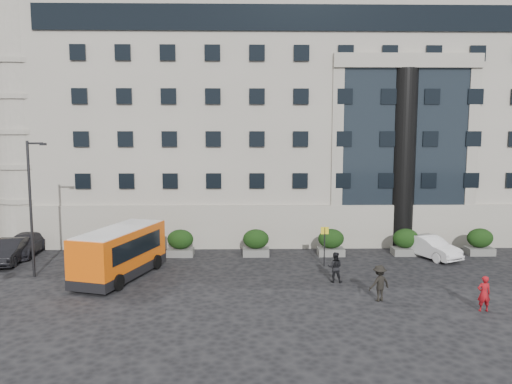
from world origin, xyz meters
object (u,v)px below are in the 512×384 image
at_px(hedge_d, 406,242).
at_px(hedge_e, 480,241).
at_px(parked_car_b, 9,251).
at_px(white_taxi, 430,247).
at_px(pedestrian_b, 335,267).
at_px(pedestrian_c, 379,283).
at_px(minibus, 120,251).
at_px(hedge_b, 256,242).
at_px(street_lamp, 31,203).
at_px(pedestrian_a, 484,294).
at_px(bus_stop_sign, 325,239).
at_px(hedge_c, 331,242).
at_px(parked_car_c, 24,245).
at_px(red_truck, 98,217).
at_px(parked_car_d, 93,233).
at_px(hedge_a, 180,243).

distance_m(hedge_d, hedge_e, 5.20).
bearing_deg(parked_car_b, hedge_d, -2.46).
distance_m(hedge_e, parked_car_b, 31.77).
height_order(white_taxi, pedestrian_b, pedestrian_b).
distance_m(white_taxi, pedestrian_c, 10.39).
xyz_separation_m(minibus, pedestrian_b, (12.42, -1.16, -0.73)).
distance_m(hedge_b, hedge_d, 10.40).
height_order(street_lamp, pedestrian_a, street_lamp).
bearing_deg(hedge_b, parked_car_b, -174.41).
bearing_deg(pedestrian_a, pedestrian_c, -18.09).
bearing_deg(bus_stop_sign, hedge_c, 72.18).
relative_size(hedge_c, pedestrian_b, 1.06).
height_order(hedge_e, parked_car_c, hedge_e).
distance_m(hedge_c, red_truck, 20.28).
xyz_separation_m(bus_stop_sign, red_truck, (-17.59, 11.12, -0.43)).
relative_size(minibus, parked_car_b, 1.58).
bearing_deg(hedge_d, minibus, -164.63).
distance_m(parked_car_d, pedestrian_c, 23.63).
bearing_deg(bus_stop_sign, hedge_b, 146.93).
height_order(hedge_d, red_truck, red_truck).
bearing_deg(parked_car_d, pedestrian_b, -30.52).
bearing_deg(parked_car_c, street_lamp, -65.39).
bearing_deg(pedestrian_b, hedge_a, -22.45).
bearing_deg(parked_car_d, hedge_b, -18.58).
relative_size(hedge_b, minibus, 0.25).
bearing_deg(hedge_c, white_taxi, -6.91).
xyz_separation_m(white_taxi, pedestrian_b, (-7.43, -5.43, 0.13)).
height_order(hedge_b, hedge_c, same).
relative_size(bus_stop_sign, white_taxi, 0.56).
bearing_deg(bus_stop_sign, parked_car_b, 176.58).
bearing_deg(hedge_c, parked_car_d, 164.55).
height_order(hedge_c, pedestrian_a, hedge_c).
height_order(hedge_c, parked_car_c, hedge_c).
relative_size(hedge_e, bus_stop_sign, 0.73).
bearing_deg(red_truck, hedge_b, -46.49).
bearing_deg(pedestrian_b, street_lamp, 5.95).
relative_size(red_truck, parked_car_b, 1.09).
xyz_separation_m(hedge_a, hedge_d, (15.60, 0.00, 0.00)).
xyz_separation_m(minibus, parked_car_c, (-8.04, 5.62, -0.88)).
bearing_deg(parked_car_d, pedestrian_a, -31.63).
distance_m(bus_stop_sign, pedestrian_c, 6.92).
bearing_deg(pedestrian_a, parked_car_b, -18.95).
bearing_deg(hedge_e, white_taxi, -168.12).
relative_size(pedestrian_b, pedestrian_c, 0.94).
distance_m(parked_car_d, pedestrian_a, 28.25).
bearing_deg(hedge_c, bus_stop_sign, -107.82).
distance_m(parked_car_d, white_taxi, 25.16).
distance_m(parked_car_b, pedestrian_a, 28.37).
bearing_deg(hedge_c, pedestrian_c, -84.92).
bearing_deg(red_truck, hedge_d, -33.79).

